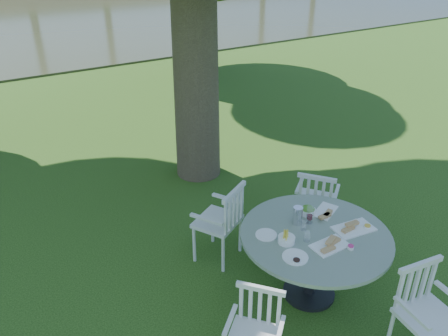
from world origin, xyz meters
The scene contains 7 objects.
ground centered at (0.00, 0.00, 0.00)m, with size 140.00×140.00×0.00m, color #17380B.
table centered at (0.06, -1.45, 0.67)m, with size 1.54×1.54×0.81m.
chair_ne centered at (0.83, -0.65, 0.55)m, with size 0.64×0.64×0.93m.
chair_nw centered at (-0.40, -0.44, 0.58)m, with size 0.67×0.65×0.99m.
chair_sw centered at (-0.98, -1.86, 0.50)m, with size 0.59×0.59×0.85m.
chair_se centered at (0.37, -2.51, 0.56)m, with size 0.55×0.52×0.96m.
tableware centered at (0.06, -1.38, 0.85)m, with size 1.16×0.80×0.20m.
Camera 1 is at (-2.67, -3.99, 3.46)m, focal length 35.00 mm.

